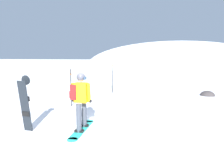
# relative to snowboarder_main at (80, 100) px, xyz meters

# --- Properties ---
(ground_plane) EXTENTS (300.00, 300.00, 0.00)m
(ground_plane) POSITION_rel_snowboarder_main_xyz_m (0.09, 0.49, -0.92)
(ground_plane) COLOR white
(ridge_peak_main) EXTENTS (39.21, 35.28, 11.10)m
(ridge_peak_main) POSITION_rel_snowboarder_main_xyz_m (2.59, 42.02, -0.92)
(ridge_peak_main) COLOR white
(ridge_peak_main) RESTS_ON ground
(snowboarder_main) EXTENTS (0.64, 1.83, 1.71)m
(snowboarder_main) POSITION_rel_snowboarder_main_xyz_m (0.00, 0.00, 0.00)
(snowboarder_main) COLOR #23B7A3
(snowboarder_main) RESTS_ON ground
(spare_snowboard) EXTENTS (0.28, 0.24, 1.65)m
(spare_snowboard) POSITION_rel_snowboarder_main_xyz_m (-1.46, -0.59, -0.08)
(spare_snowboard) COLOR black
(spare_snowboard) RESTS_ON ground
(piste_marker_near) EXTENTS (0.20, 0.20, 1.69)m
(piste_marker_near) POSITION_rel_snowboarder_main_xyz_m (-1.68, 2.55, 0.05)
(piste_marker_near) COLOR black
(piste_marker_near) RESTS_ON ground
(piste_marker_far) EXTENTS (0.20, 0.20, 1.92)m
(piste_marker_far) POSITION_rel_snowboarder_main_xyz_m (-0.90, 6.28, 0.18)
(piste_marker_far) COLOR black
(piste_marker_far) RESTS_ON ground
(rock_dark) EXTENTS (0.80, 0.68, 0.56)m
(rock_dark) POSITION_rel_snowboarder_main_xyz_m (4.49, 6.96, -0.92)
(rock_dark) COLOR #383333
(rock_dark) RESTS_ON ground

